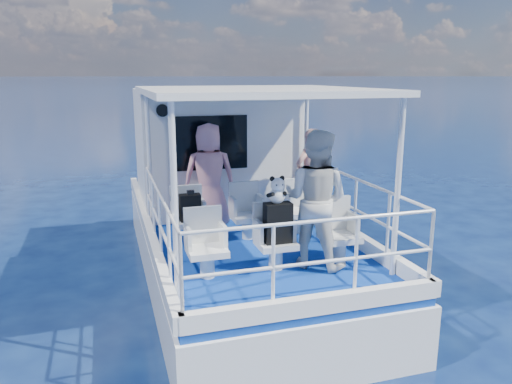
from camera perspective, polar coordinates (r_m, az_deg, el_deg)
ground at (r=7.87m, az=-0.50°, el=-11.96°), size 2000.00×2000.00×0.00m
hull at (r=8.76m, az=-2.38°, el=-9.29°), size 3.00×7.00×1.60m
deck at (r=8.47m, az=-2.44°, el=-3.97°), size 2.90×6.90×0.10m
cabin at (r=9.45m, az=-4.50°, el=4.97°), size 2.85×2.00×2.20m
canopy at (r=6.93m, az=-0.07°, el=11.48°), size 3.00×3.20×0.08m
canopy_posts at (r=7.02m, az=0.05°, el=2.12°), size 2.77×2.97×2.20m
railings at (r=6.86m, az=0.85°, el=-3.31°), size 2.84×3.59×1.00m
seat_port_fwd at (r=7.47m, az=-7.61°, el=-4.51°), size 0.48×0.46×0.38m
seat_center_fwd at (r=7.66m, az=-0.94°, el=-3.95°), size 0.48×0.46×0.38m
seat_stbd_fwd at (r=7.94m, az=5.32°, el=-3.37°), size 0.48×0.46×0.38m
seat_port_aft at (r=6.26m, az=-5.61°, el=-8.01°), size 0.48×0.46×0.38m
seat_center_aft at (r=6.49m, az=2.27°, el=-7.20°), size 0.48×0.46×0.38m
seat_stbd_aft at (r=6.82m, az=9.47°, el=-6.34°), size 0.48×0.46×0.38m
passenger_port_fwd at (r=8.11m, az=-5.35°, el=1.84°), size 0.70×0.55×1.72m
passenger_stbd_fwd at (r=8.44m, az=6.15°, el=1.84°), size 0.68×0.56×1.59m
passenger_stbd_aft at (r=6.45m, az=6.83°, el=-0.82°), size 1.10×1.09×1.79m
backpack_port at (r=7.30m, az=-7.53°, el=-1.76°), size 0.30×0.17×0.39m
backpack_center at (r=6.30m, az=2.51°, el=-3.54°), size 0.34×0.19×0.51m
compact_camera at (r=7.24m, az=-7.50°, el=-0.04°), size 0.10×0.06×0.06m
panda at (r=6.18m, az=2.42°, el=0.25°), size 0.22×0.18×0.34m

